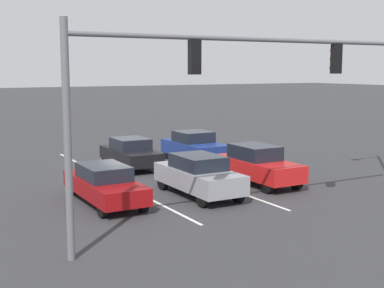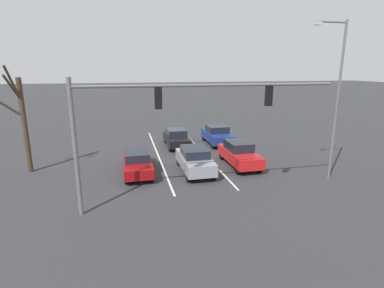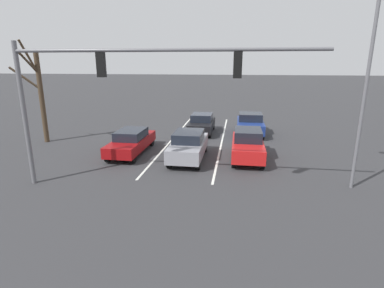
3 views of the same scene
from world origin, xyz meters
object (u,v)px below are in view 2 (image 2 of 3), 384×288
(car_red_leftlane_front, at_px, (239,154))
(car_black_midlane_second, at_px, (176,138))
(car_gray_midlane_front, at_px, (195,160))
(street_lamp_left_shoulder, at_px, (335,93))
(traffic_signal_gantry, at_px, (164,111))
(bare_tree_near, at_px, (22,120))
(car_maroon_rightlane_front, at_px, (137,162))
(car_navy_leftlane_second, at_px, (217,135))

(car_red_leftlane_front, xyz_separation_m, car_black_midlane_second, (3.34, -5.99, -0.07))
(car_black_midlane_second, bearing_deg, car_gray_midlane_front, 90.43)
(car_black_midlane_second, distance_m, street_lamp_left_shoulder, 12.95)
(car_black_midlane_second, xyz_separation_m, traffic_signal_gantry, (2.43, 11.16, 3.86))
(car_red_leftlane_front, height_order, bare_tree_near, bare_tree_near)
(car_red_leftlane_front, bearing_deg, traffic_signal_gantry, 41.87)
(car_maroon_rightlane_front, relative_size, traffic_signal_gantry, 0.38)
(car_navy_leftlane_second, xyz_separation_m, traffic_signal_gantry, (6.12, 11.29, 3.81))
(street_lamp_left_shoulder, relative_size, bare_tree_near, 1.35)
(car_maroon_rightlane_front, height_order, traffic_signal_gantry, traffic_signal_gantry)
(car_navy_leftlane_second, height_order, traffic_signal_gantry, traffic_signal_gantry)
(bare_tree_near, bearing_deg, car_black_midlane_second, -157.24)
(traffic_signal_gantry, height_order, bare_tree_near, bare_tree_near)
(car_navy_leftlane_second, height_order, street_lamp_left_shoulder, street_lamp_left_shoulder)
(car_gray_midlane_front, distance_m, car_navy_leftlane_second, 7.71)
(traffic_signal_gantry, bearing_deg, car_gray_midlane_front, -118.82)
(car_navy_leftlane_second, relative_size, car_black_midlane_second, 1.01)
(car_red_leftlane_front, distance_m, street_lamp_left_shoulder, 7.02)
(traffic_signal_gantry, distance_m, bare_tree_near, 10.54)
(street_lamp_left_shoulder, xyz_separation_m, bare_tree_near, (17.95, -5.19, -1.79))
(car_black_midlane_second, height_order, street_lamp_left_shoulder, street_lamp_left_shoulder)
(car_red_leftlane_front, distance_m, car_navy_leftlane_second, 6.13)
(car_red_leftlane_front, xyz_separation_m, street_lamp_left_shoulder, (-4.21, 3.56, 4.34))
(car_red_leftlane_front, height_order, car_navy_leftlane_second, car_red_leftlane_front)
(car_gray_midlane_front, bearing_deg, traffic_signal_gantry, 61.18)
(car_red_leftlane_front, bearing_deg, street_lamp_left_shoulder, 139.77)
(traffic_signal_gantry, xyz_separation_m, bare_tree_near, (7.96, -6.80, -1.24))
(car_gray_midlane_front, distance_m, car_black_midlane_second, 6.66)
(car_black_midlane_second, bearing_deg, car_navy_leftlane_second, -177.91)
(car_black_midlane_second, bearing_deg, street_lamp_left_shoulder, 128.34)
(car_gray_midlane_front, height_order, car_navy_leftlane_second, car_navy_leftlane_second)
(car_black_midlane_second, bearing_deg, car_maroon_rightlane_front, 59.35)
(car_red_leftlane_front, distance_m, traffic_signal_gantry, 8.62)
(car_black_midlane_second, distance_m, bare_tree_near, 11.57)
(car_gray_midlane_front, bearing_deg, car_navy_leftlane_second, -118.23)
(car_maroon_rightlane_front, bearing_deg, car_red_leftlane_front, -179.99)
(traffic_signal_gantry, xyz_separation_m, street_lamp_left_shoulder, (-9.98, -1.61, 0.55))
(car_black_midlane_second, distance_m, traffic_signal_gantry, 12.05)
(car_navy_leftlane_second, relative_size, bare_tree_near, 0.62)
(car_gray_midlane_front, distance_m, traffic_signal_gantry, 6.39)
(car_gray_midlane_front, height_order, bare_tree_near, bare_tree_near)
(car_navy_leftlane_second, distance_m, bare_tree_near, 15.01)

